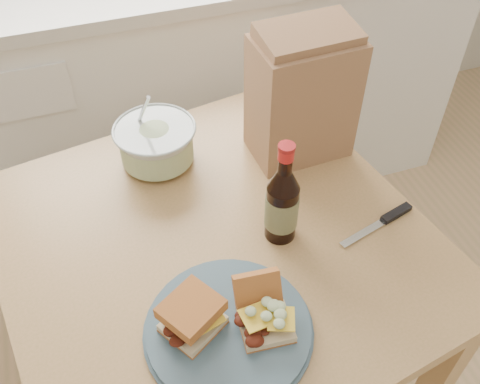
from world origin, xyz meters
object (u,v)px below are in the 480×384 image
object	(u,v)px
dining_table	(217,268)
coleslaw_bowl	(156,145)
plate	(228,329)
beer_bottle	(282,204)
paper_bag	(302,99)

from	to	relation	value
dining_table	coleslaw_bowl	world-z (taller)	coleslaw_bowl
plate	coleslaw_bowl	bearing A→B (deg)	91.87
beer_bottle	paper_bag	distance (m)	0.30
dining_table	paper_bag	world-z (taller)	paper_bag
beer_bottle	paper_bag	bearing A→B (deg)	63.00
dining_table	beer_bottle	world-z (taller)	beer_bottle
coleslaw_bowl	paper_bag	world-z (taller)	paper_bag
paper_bag	plate	bearing A→B (deg)	-129.64
coleslaw_bowl	paper_bag	distance (m)	0.37
coleslaw_bowl	beer_bottle	world-z (taller)	beer_bottle
dining_table	beer_bottle	xyz separation A→B (m)	(0.14, -0.03, 0.21)
coleslaw_bowl	beer_bottle	distance (m)	0.38
dining_table	plate	bearing A→B (deg)	-110.60
dining_table	paper_bag	distance (m)	0.45
beer_bottle	paper_bag	size ratio (longest dim) A/B	0.83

